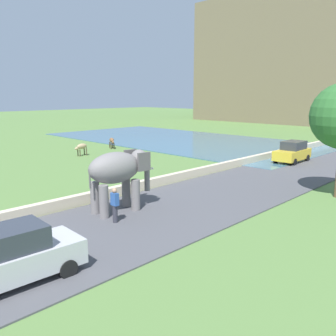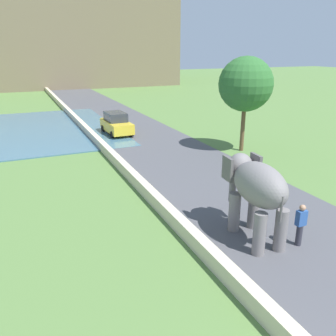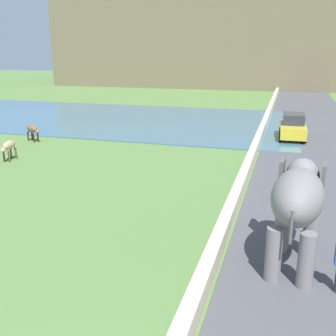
% 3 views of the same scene
% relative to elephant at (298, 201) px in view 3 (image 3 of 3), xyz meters
% --- Properties ---
extents(road_surface, '(7.00, 120.00, 0.06)m').
position_rel_elephant_xyz_m(road_surface, '(1.55, 12.25, -2.01)').
color(road_surface, '#4C4C51').
rests_on(road_surface, ground).
extents(barrier_wall, '(0.40, 110.00, 0.60)m').
position_rel_elephant_xyz_m(barrier_wall, '(-2.25, 10.25, -1.74)').
color(barrier_wall, beige).
rests_on(barrier_wall, ground).
extents(lake, '(36.00, 18.00, 0.08)m').
position_rel_elephant_xyz_m(lake, '(-17.45, 22.87, -2.00)').
color(lake, '#426B84').
rests_on(lake, ground).
extents(hill_distant, '(64.00, 28.00, 25.39)m').
position_rel_elephant_xyz_m(hill_distant, '(-9.45, 67.52, 10.66)').
color(hill_distant, '#75664C').
rests_on(hill_distant, ground).
extents(elephant, '(1.66, 3.53, 2.99)m').
position_rel_elephant_xyz_m(elephant, '(0.00, 0.00, 0.00)').
color(elephant, slate).
rests_on(elephant, ground).
extents(car_yellow, '(1.90, 4.06, 1.80)m').
position_rel_elephant_xyz_m(car_yellow, '(-0.02, 18.34, -1.14)').
color(car_yellow, gold).
rests_on(car_yellow, ground).
extents(cow_brown, '(1.39, 0.90, 1.15)m').
position_rel_elephant_xyz_m(cow_brown, '(-17.31, 12.32, -1.20)').
color(cow_brown, brown).
rests_on(cow_brown, ground).
extents(cow_tan, '(0.59, 1.42, 1.15)m').
position_rel_elephant_xyz_m(cow_tan, '(-15.61, 7.57, -1.20)').
color(cow_tan, tan).
rests_on(cow_tan, ground).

